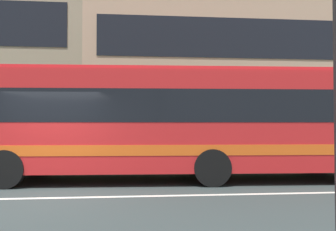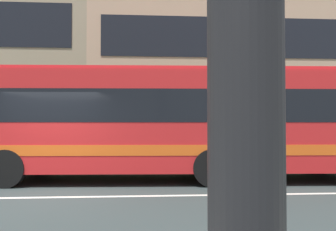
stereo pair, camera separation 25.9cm
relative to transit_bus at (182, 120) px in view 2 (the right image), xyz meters
The scene contains 5 objects.
ground_plane 4.60m from the transit_bus, 147.66° to the right, with size 160.00×160.00×0.00m, color #323C3C.
lane_centre_line 4.60m from the transit_bus, 147.66° to the right, with size 60.00×0.16×0.01m, color silver.
hedge_row_far 3.83m from the transit_bus, 89.14° to the left, with size 18.68×1.10×0.84m, color #33742B.
apartment_block_right 13.82m from the transit_bus, 67.47° to the left, with size 18.56×8.84×10.95m.
transit_bus is the anchor object (origin of this frame).
Camera 2 is at (2.47, -7.97, 1.66)m, focal length 36.74 mm.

